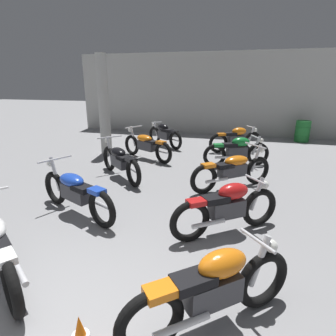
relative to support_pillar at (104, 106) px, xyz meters
name	(u,v)px	position (x,y,z in m)	size (l,w,h in m)	color
back_wall	(211,94)	(2.92, 4.65, 0.20)	(12.66, 0.24, 3.60)	#B2B2AD
support_pillar	(104,106)	(0.00, 0.00, 0.00)	(0.36, 0.36, 3.20)	#B2B2AD
motorcycle_left_row_1	(75,191)	(1.58, -4.28, -1.15)	(2.02, 1.07, 0.97)	black
motorcycle_left_row_2	(120,161)	(1.50, -2.18, -1.15)	(1.69, 1.53, 0.97)	black
motorcycle_left_row_3	(146,145)	(1.55, -0.31, -1.15)	(1.95, 1.18, 0.97)	black
motorcycle_left_row_4	(164,134)	(1.61, 1.54, -1.14)	(1.63, 1.28, 0.88)	black
motorcycle_right_row_0	(213,288)	(4.29, -6.13, -1.14)	(1.56, 1.37, 0.88)	black
motorcycle_right_row_1	(227,207)	(4.30, -4.24, -1.14)	(1.63, 1.28, 0.88)	black
motorcycle_right_row_2	(233,170)	(4.28, -2.19, -1.15)	(1.73, 1.49, 0.97)	black
motorcycle_right_row_3	(237,151)	(4.32, -0.36, -1.14)	(1.86, 0.87, 0.88)	black
motorcycle_right_row_4	(236,139)	(4.23, 1.41, -1.14)	(1.79, 1.03, 0.88)	black
oil_drum	(302,131)	(6.76, 3.87, -1.18)	(0.59, 0.59, 0.85)	#1E722D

